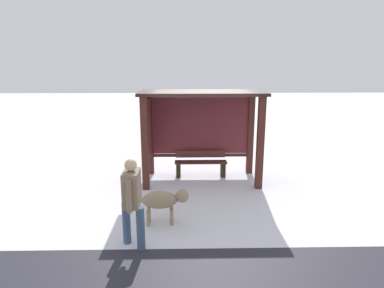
# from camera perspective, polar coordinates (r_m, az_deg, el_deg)

# --- Properties ---
(ground_plane) EXTENTS (60.00, 60.00, 0.00)m
(ground_plane) POSITION_cam_1_polar(r_m,az_deg,el_deg) (8.88, 1.64, -6.41)
(ground_plane) COLOR white
(bus_shelter) EXTENTS (3.18, 1.55, 2.41)m
(bus_shelter) POSITION_cam_1_polar(r_m,az_deg,el_deg) (8.66, 0.90, 4.61)
(bus_shelter) COLOR #421E17
(bus_shelter) RESTS_ON ground
(bench_left_inside) EXTENTS (1.46, 0.34, 0.72)m
(bench_left_inside) POSITION_cam_1_polar(r_m,az_deg,el_deg) (9.09, 1.55, -3.60)
(bench_left_inside) COLOR #522825
(bench_left_inside) RESTS_ON ground
(person_walking) EXTENTS (0.41, 0.65, 1.57)m
(person_walking) POSITION_cam_1_polar(r_m,az_deg,el_deg) (5.54, -10.55, -9.09)
(person_walking) COLOR #826D55
(person_walking) RESTS_ON ground
(dog) EXTENTS (1.08, 0.35, 0.70)m
(dog) POSITION_cam_1_polar(r_m,az_deg,el_deg) (6.40, -5.06, -9.87)
(dog) COLOR #927B5E
(dog) RESTS_ON ground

